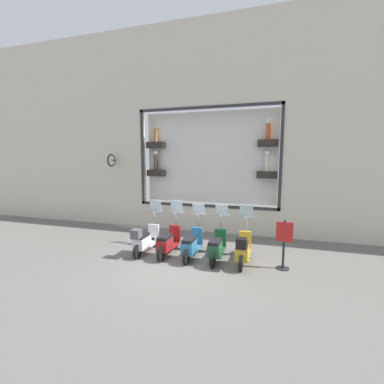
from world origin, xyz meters
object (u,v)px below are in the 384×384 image
Objects in this scene: scooter_yellow_0 at (243,249)px; scooter_red_3 at (168,242)px; scooter_teal_2 at (192,245)px; shop_sign_post at (284,244)px; scooter_white_4 at (145,240)px; scooter_green_1 at (217,247)px.

scooter_yellow_0 is 1.00× the size of scooter_red_3.
scooter_teal_2 is 2.75m from shop_sign_post.
scooter_yellow_0 is 3.20m from scooter_white_4.
scooter_green_1 is 0.80m from scooter_teal_2.
scooter_teal_2 is at bearing 88.44° from shop_sign_post.
scooter_red_3 reaches higher than scooter_white_4.
shop_sign_post is at bearing -92.29° from scooter_green_1.
scooter_red_3 reaches higher than scooter_green_1.
scooter_green_1 is at bearing -88.35° from scooter_white_4.
scooter_green_1 is 1.28× the size of shop_sign_post.
scooter_green_1 is 1.01× the size of scooter_white_4.
scooter_white_4 is at bearing 91.65° from scooter_green_1.
scooter_teal_2 is 0.80m from scooter_red_3.
scooter_teal_2 is (-0.00, 0.80, -0.01)m from scooter_green_1.
shop_sign_post is (-0.07, -2.73, 0.32)m from scooter_teal_2.
scooter_white_4 reaches higher than scooter_teal_2.
scooter_green_1 is 1.96m from shop_sign_post.
shop_sign_post is (-0.08, -3.53, 0.31)m from scooter_red_3.
scooter_white_4 is 4.34m from shop_sign_post.
shop_sign_post is (-0.01, -1.13, 0.28)m from scooter_yellow_0.
scooter_white_4 is (-0.07, 0.80, 0.03)m from scooter_red_3.
scooter_white_4 reaches higher than scooter_yellow_0.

